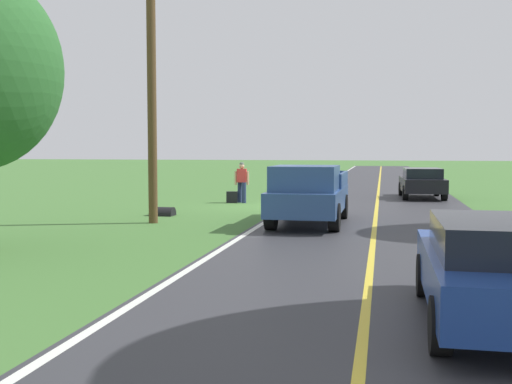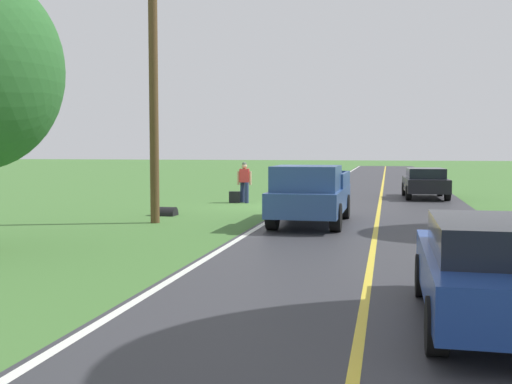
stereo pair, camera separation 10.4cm
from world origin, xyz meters
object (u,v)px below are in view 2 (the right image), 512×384
suitcase_carried (235,197)px  pickup_truck_passing (310,193)px  sedan_mid_oncoming (497,269)px  hitchhiker_walking (245,180)px  utility_pole_roadside (154,99)px  sedan_near_oncoming (425,182)px

suitcase_carried → pickup_truck_passing: (-4.12, 6.91, 0.72)m
pickup_truck_passing → sedan_mid_oncoming: (-3.70, 10.12, -0.21)m
hitchhiker_walking → utility_pole_roadside: 8.16m
hitchhiker_walking → pickup_truck_passing: bearing=117.9°
sedan_mid_oncoming → sedan_near_oncoming: 21.30m
utility_pole_roadside → pickup_truck_passing: bearing=-173.5°
suitcase_carried → sedan_mid_oncoming: (-7.82, 17.02, 0.51)m
suitcase_carried → sedan_mid_oncoming: 18.74m
hitchhiker_walking → suitcase_carried: 0.85m
hitchhiker_walking → sedan_near_oncoming: (-7.72, -4.16, -0.23)m
hitchhiker_walking → sedan_mid_oncoming: hitchhiker_walking is taller
sedan_mid_oncoming → utility_pole_roadside: utility_pole_roadside is taller
utility_pole_roadside → hitchhiker_walking: bearing=-98.2°
suitcase_carried → sedan_near_oncoming: (-8.13, -4.28, 0.51)m
hitchhiker_walking → sedan_near_oncoming: hitchhiker_walking is taller
pickup_truck_passing → sedan_near_oncoming: (-4.01, -11.18, -0.21)m
hitchhiker_walking → suitcase_carried: (0.41, 0.11, -0.74)m
sedan_near_oncoming → utility_pole_roadside: utility_pole_roadside is taller
suitcase_carried → utility_pole_roadside: 8.30m
suitcase_carried → utility_pole_roadside: bearing=-9.9°
suitcase_carried → sedan_near_oncoming: bearing=113.1°
suitcase_carried → utility_pole_roadside: utility_pole_roadside is taller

